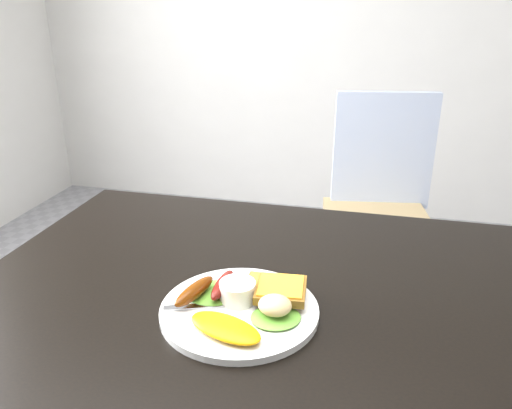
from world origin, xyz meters
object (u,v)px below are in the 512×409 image
object	(u,v)px
dining_table	(290,300)
dining_chair	(377,223)
person	(436,169)
plate	(239,310)

from	to	relation	value
dining_table	dining_chair	size ratio (longest dim) A/B	3.03
dining_table	dining_chair	xyz separation A→B (m)	(0.17, 1.04, -0.28)
dining_chair	person	size ratio (longest dim) A/B	0.25
person	dining_chair	bearing A→B (deg)	-84.19
plate	dining_table	bearing A→B (deg)	52.24
person	plate	size ratio (longest dim) A/B	5.99
dining_chair	plate	xyz separation A→B (m)	(-0.24, -1.13, 0.31)
dining_table	plate	bearing A→B (deg)	-127.76
person	dining_table	bearing A→B (deg)	51.70
dining_table	plate	size ratio (longest dim) A/B	4.47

